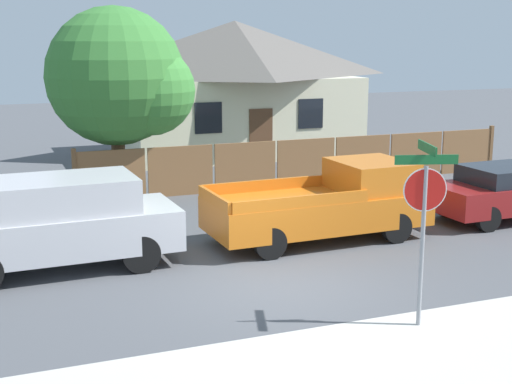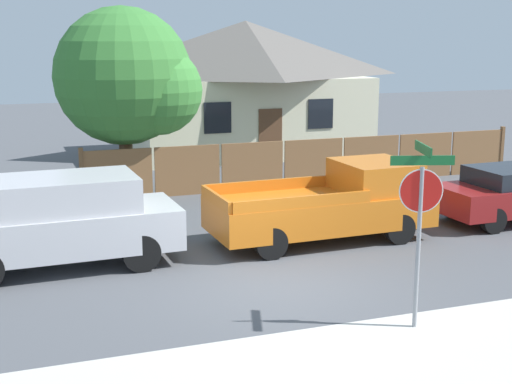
% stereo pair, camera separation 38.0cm
% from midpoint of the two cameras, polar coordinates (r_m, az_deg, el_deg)
% --- Properties ---
extents(ground_plane, '(80.00, 80.00, 0.00)m').
position_cam_midpoint_polar(ground_plane, '(13.39, 2.35, -7.58)').
color(ground_plane, '#4C4F54').
extents(sidewalk_strip, '(36.00, 3.20, 0.01)m').
position_cam_midpoint_polar(sidewalk_strip, '(10.41, 9.99, -13.83)').
color(sidewalk_strip, beige).
rests_on(sidewalk_strip, ground).
extents(wooden_fence, '(14.20, 0.12, 1.56)m').
position_cam_midpoint_polar(wooden_fence, '(22.21, 5.12, 2.37)').
color(wooden_fence, brown).
rests_on(wooden_fence, ground).
extents(house, '(9.57, 5.94, 5.15)m').
position_cam_midpoint_polar(house, '(28.44, -0.44, 8.55)').
color(house, beige).
rests_on(house, ground).
extents(oak_tree, '(4.19, 3.99, 5.43)m').
position_cam_midpoint_polar(oak_tree, '(21.16, -9.51, 8.87)').
color(oak_tree, brown).
rests_on(oak_tree, ground).
extents(red_suv, '(4.78, 2.02, 1.85)m').
position_cam_midpoint_polar(red_suv, '(14.66, -14.93, -2.13)').
color(red_suv, '#B7B7BC').
rests_on(red_suv, ground).
extents(orange_pickup, '(5.08, 2.10, 1.75)m').
position_cam_midpoint_polar(orange_pickup, '(16.29, 6.67, -0.97)').
color(orange_pickup, orange).
rests_on(orange_pickup, ground).
extents(stop_sign, '(0.96, 0.86, 2.97)m').
position_cam_midpoint_polar(stop_sign, '(11.35, 13.95, -1.02)').
color(stop_sign, gray).
rests_on(stop_sign, ground).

